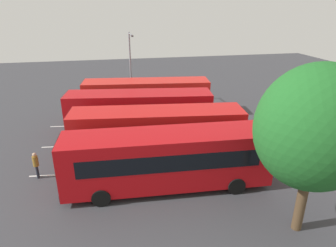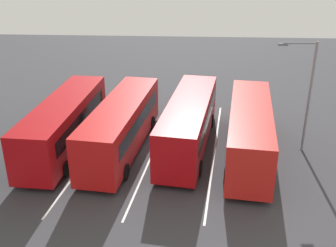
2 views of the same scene
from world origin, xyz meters
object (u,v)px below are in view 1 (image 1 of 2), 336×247
bus_center_right (157,131)px  depot_tree (316,128)px  bus_far_left (146,96)px  pedestrian (36,163)px  bus_center_left (139,111)px  street_lamp (131,64)px  bus_far_right (167,159)px

bus_center_right → depot_tree: size_ratio=1.50×
bus_far_left → bus_center_right: size_ratio=1.00×
bus_center_right → pedestrian: bearing=16.6°
bus_center_left → bus_center_right: (-0.70, 4.28, 0.00)m
bus_center_right → depot_tree: (-5.04, 8.16, 3.17)m
street_lamp → depot_tree: bearing=13.1°
pedestrian → street_lamp: 14.74m
bus_far_right → depot_tree: size_ratio=1.49×
bus_far_left → pedestrian: 12.15m
bus_far_right → bus_center_left: bearing=-82.5°
bus_far_right → street_lamp: street_lamp is taller
bus_center_right → pedestrian: (7.36, 1.26, -0.83)m
bus_far_left → bus_center_right: bearing=94.1°
bus_far_left → bus_center_left: size_ratio=1.00×
pedestrian → depot_tree: (-12.40, 6.90, 4.00)m
bus_center_left → bus_far_right: size_ratio=1.01×
bus_far_left → street_lamp: bearing=-66.6°
bus_center_right → bus_far_right: bearing=95.5°
bus_center_right → depot_tree: bearing=128.5°
bus_far_left → bus_center_right: (0.39, 8.06, 0.00)m
bus_center_left → pedestrian: bus_center_left is taller
bus_far_left → depot_tree: 17.17m
bus_far_left → street_lamp: (1.01, -3.40, 2.33)m
bus_center_left → street_lamp: (-0.08, -7.19, 2.33)m
bus_far_right → bus_far_left: bearing=-89.1°
bus_center_left → depot_tree: size_ratio=1.50×
bus_far_right → pedestrian: bearing=-15.6°
bus_far_right → bus_center_right: bearing=-88.2°
bus_far_left → depot_tree: depot_tree is taller
bus_far_right → street_lamp: bearing=-84.8°
bus_center_right → pedestrian: size_ratio=6.96×
bus_far_right → pedestrian: bus_far_right is taller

